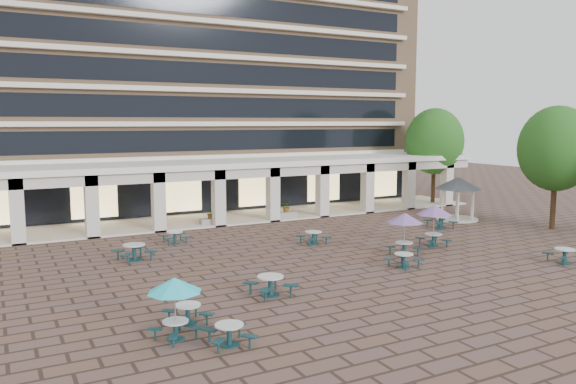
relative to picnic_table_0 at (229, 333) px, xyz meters
name	(u,v)px	position (x,y,z in m)	size (l,w,h in m)	color
ground	(342,261)	(9.38, 7.66, -0.43)	(120.00, 120.00, 0.00)	brown
apartment_building	(187,62)	(9.38, 33.13, 12.17)	(40.00, 15.50, 25.20)	#A57F5D
retail_arcade	(233,179)	(9.38, 22.46, 2.57)	(42.00, 6.60, 4.40)	white
picnic_table_0	(229,333)	(0.00, 0.00, 0.00)	(1.69, 1.69, 0.71)	#13373A
picnic_table_1	(270,284)	(3.50, 4.12, 0.08)	(2.01, 2.01, 0.85)	#13373A
picnic_table_2	(404,259)	(11.43, 5.14, 0.00)	(1.82, 1.82, 0.71)	#13373A
picnic_table_4	(175,287)	(-1.41, 1.28, 1.37)	(1.83, 1.83, 2.12)	#13373A
picnic_table_5	(188,312)	(-0.57, 2.56, 0.00)	(1.67, 1.67, 0.71)	#13373A
picnic_table_6	(405,220)	(13.13, 7.20, 1.55)	(2.01, 2.01, 2.32)	#13373A
picnic_table_7	(565,255)	(19.31, 1.93, 0.03)	(1.93, 1.93, 0.76)	#13373A
picnic_table_8	(134,251)	(-0.19, 12.89, 0.09)	(2.19, 2.19, 0.87)	#13373A
picnic_table_10	(313,236)	(10.19, 11.96, 0.03)	(1.74, 1.74, 0.76)	#13373A
picnic_table_11	(434,212)	(16.08, 8.13, 1.63)	(2.10, 2.10, 2.42)	#13373A
picnic_table_12	(175,236)	(2.91, 15.99, 0.01)	(1.63, 1.63, 0.72)	#13373A
picnic_table_13	(440,221)	(20.41, 12.22, 0.08)	(2.07, 2.07, 0.85)	#13373A
gazebo	(458,188)	(23.84, 14.14, 1.97)	(3.42, 3.42, 3.18)	beige
tree_east_a	(556,149)	(27.12, 8.58, 5.03)	(5.01, 5.01, 8.35)	#452B1B
tree_east_c	(434,141)	(28.10, 21.45, 5.11)	(5.08, 5.08, 8.47)	#452B1B
planter_left	(211,218)	(6.85, 20.56, 0.07)	(1.50, 0.72, 1.25)	gray
planter_right	(287,211)	(12.88, 20.56, 0.16)	(1.50, 0.87, 1.36)	gray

